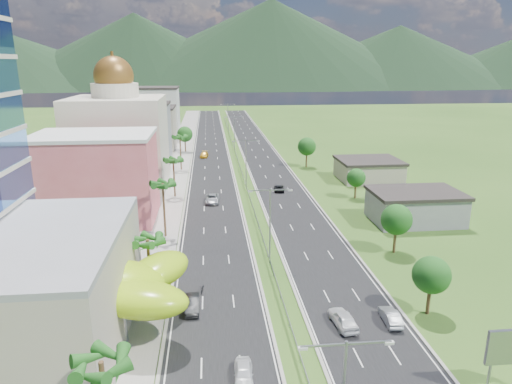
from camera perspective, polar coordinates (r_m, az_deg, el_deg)
name	(u,v)px	position (r m, az deg, el deg)	size (l,w,h in m)	color
ground	(281,299)	(56.36, 3.09, -13.19)	(500.00, 500.00, 0.00)	#2D5119
road_left	(211,154)	(141.26, -5.63, 4.70)	(11.00, 260.00, 0.04)	black
road_right	(260,153)	(142.11, 0.45, 4.85)	(11.00, 260.00, 0.04)	black
sidewalk_left	(180,155)	(141.53, -9.49, 4.60)	(7.00, 260.00, 0.12)	gray
median_guardrail	(239,165)	(123.77, -2.08, 3.45)	(0.10, 216.06, 0.76)	gray
streetlight_median_b	(270,218)	(62.63, 1.76, -3.33)	(6.04, 0.25, 11.00)	gray
streetlight_median_c	(246,159)	(101.04, -1.26, 4.15)	(6.04, 0.25, 11.00)	gray
streetlight_median_d	(234,130)	(145.27, -2.74, 7.77)	(6.04, 0.25, 11.00)	gray
streetlight_median_e	(228,114)	(189.87, -3.53, 9.69)	(6.04, 0.25, 11.00)	gray
lime_canopy	(98,285)	(51.32, -19.14, -10.93)	(18.00, 15.00, 7.40)	#93C112
pink_shophouse	(97,179)	(85.37, -19.30, 1.55)	(20.00, 15.00, 15.00)	#D65762
domed_building	(119,137)	(106.70, -16.77, 6.63)	(20.00, 20.00, 28.70)	beige
midrise_grey	(140,135)	(131.41, -14.28, 6.98)	(16.00, 15.00, 16.00)	gray
midrise_beige	(150,129)	(153.20, -13.12, 7.71)	(16.00, 15.00, 13.00)	#ABA08D
midrise_white	(157,113)	(175.57, -12.28, 9.59)	(16.00, 15.00, 18.00)	silver
shed_near	(415,208)	(85.63, 19.25, -1.89)	(15.00, 10.00, 5.00)	gray
shed_far	(368,171)	(113.18, 13.87, 2.62)	(14.00, 12.00, 4.40)	#ABA08D
palm_tree_a	(101,368)	(33.75, -18.75, -20.13)	(3.60, 3.60, 9.10)	#47301C
palm_tree_b	(148,243)	(55.03, -13.39, -6.23)	(3.60, 3.60, 8.10)	#47301C
palm_tree_c	(163,186)	(73.45, -11.58, 0.69)	(3.60, 3.60, 9.60)	#47301C
palm_tree_d	(173,162)	(95.95, -10.30, 3.75)	(3.60, 3.60, 8.60)	#47301C
palm_tree_e	(180,139)	(120.33, -9.49, 6.61)	(3.60, 3.60, 9.40)	#47301C
leafy_tree_lfar	(185,134)	(145.42, -8.89, 7.14)	(4.90, 4.90, 8.05)	#47301C
leafy_tree_ra	(431,275)	(54.67, 21.08, -9.67)	(4.20, 4.20, 6.90)	#47301C
leafy_tree_rb	(397,220)	(69.96, 17.16, -3.33)	(4.55, 4.55, 7.47)	#47301C
leafy_tree_rc	(356,178)	(96.32, 12.42, 1.74)	(3.85, 3.85, 6.33)	#47301C
leafy_tree_rd	(307,147)	(123.34, 6.37, 5.67)	(4.90, 4.90, 8.05)	#47301C
mountain_ridge	(271,88)	(503.93, 1.88, 12.85)	(860.00, 140.00, 90.00)	black
car_white_near_left	(244,373)	(43.70, -1.56, -21.70)	(1.67, 4.15, 1.41)	white
car_dark_left	(192,304)	(54.12, -7.98, -13.70)	(1.59, 4.55, 1.50)	black
car_silver_mid_left	(212,199)	(92.48, -5.49, -0.82)	(2.64, 5.72, 1.59)	#9C9FA3
car_yellow_far_left	(204,155)	(137.00, -6.49, 4.66)	(2.17, 5.33, 1.55)	#C89017
car_white_near_right	(343,319)	(51.66, 10.83, -15.28)	(2.00, 4.97, 1.69)	white
car_silver_right	(390,316)	(53.48, 16.45, -14.69)	(1.52, 4.36, 1.44)	#95999C
car_dark_far_right	(279,188)	(100.46, 2.91, 0.50)	(2.11, 4.58, 1.27)	black
motorcycle	(202,287)	(57.82, -6.72, -11.76)	(0.57, 1.90, 1.22)	black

